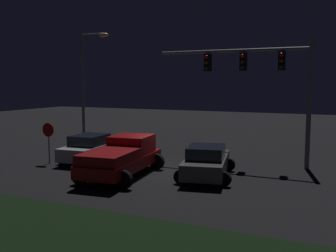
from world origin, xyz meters
The scene contains 8 objects.
ground_plane centered at (0.00, 0.00, 0.00)m, with size 80.00×80.00×0.00m, color black.
grass_median centered at (0.00, -9.65, 0.05)m, with size 25.49×5.66×0.10m, color black.
pickup_truck centered at (-0.98, -2.03, 1.00)m, with size 3.25×5.58×1.80m.
car_sedan centered at (2.70, -0.68, 0.74)m, with size 3.06×4.68×1.51m.
car_sedan_far centered at (-4.44, 0.25, 0.74)m, with size 2.73×4.54×1.51m.
traffic_signal_gantry centered at (4.33, 3.23, 4.90)m, with size 8.32×0.56×6.50m.
street_lamp_left centered at (-7.72, 4.53, 4.91)m, with size 2.26×0.44×7.79m.
stop_sign centered at (-6.15, -1.27, 1.56)m, with size 0.76×0.08×2.23m.
Camera 1 is at (8.43, -17.41, 4.37)m, focal length 41.29 mm.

